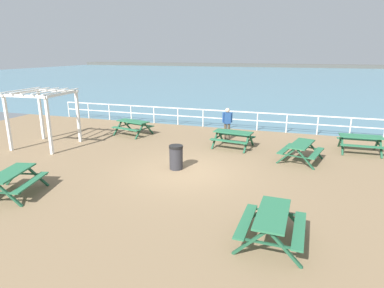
{
  "coord_description": "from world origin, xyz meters",
  "views": [
    {
      "loc": [
        3.96,
        -11.15,
        4.41
      ],
      "look_at": [
        -0.12,
        1.05,
        0.8
      ],
      "focal_mm": 30.71,
      "sensor_mm": 36.0,
      "label": 1
    }
  ],
  "objects_px": {
    "picnic_table_near_right": "(11,178)",
    "picnic_table_far_left": "(360,140)",
    "picnic_table_corner": "(233,135)",
    "litter_bin": "(176,157)",
    "picnic_table_seaward": "(272,220)",
    "visitor": "(227,122)",
    "picnic_table_mid_centre": "(133,124)",
    "picnic_table_near_left": "(301,148)",
    "lattice_pergola": "(43,105)"
  },
  "relations": [
    {
      "from": "picnic_table_near_right",
      "to": "picnic_table_far_left",
      "type": "distance_m",
      "value": 14.14
    },
    {
      "from": "picnic_table_corner",
      "to": "picnic_table_far_left",
      "type": "bearing_deg",
      "value": 17.85
    },
    {
      "from": "picnic_table_corner",
      "to": "litter_bin",
      "type": "bearing_deg",
      "value": -104.22
    },
    {
      "from": "picnic_table_seaward",
      "to": "visitor",
      "type": "distance_m",
      "value": 9.65
    },
    {
      "from": "visitor",
      "to": "picnic_table_mid_centre",
      "type": "bearing_deg",
      "value": 74.38
    },
    {
      "from": "picnic_table_far_left",
      "to": "picnic_table_corner",
      "type": "bearing_deg",
      "value": -171.3
    },
    {
      "from": "picnic_table_near_left",
      "to": "litter_bin",
      "type": "distance_m",
      "value": 5.24
    },
    {
      "from": "picnic_table_corner",
      "to": "visitor",
      "type": "bearing_deg",
      "value": 121.71
    },
    {
      "from": "visitor",
      "to": "litter_bin",
      "type": "xyz_separation_m",
      "value": [
        -0.89,
        -5.04,
        -0.47
      ]
    },
    {
      "from": "lattice_pergola",
      "to": "litter_bin",
      "type": "height_order",
      "value": "lattice_pergola"
    },
    {
      "from": "picnic_table_far_left",
      "to": "litter_bin",
      "type": "height_order",
      "value": "litter_bin"
    },
    {
      "from": "visitor",
      "to": "litter_bin",
      "type": "height_order",
      "value": "visitor"
    },
    {
      "from": "picnic_table_corner",
      "to": "visitor",
      "type": "height_order",
      "value": "visitor"
    },
    {
      "from": "picnic_table_near_right",
      "to": "visitor",
      "type": "distance_m",
      "value": 10.25
    },
    {
      "from": "picnic_table_seaward",
      "to": "lattice_pergola",
      "type": "bearing_deg",
      "value": 66.95
    },
    {
      "from": "picnic_table_seaward",
      "to": "visitor",
      "type": "height_order",
      "value": "visitor"
    },
    {
      "from": "picnic_table_far_left",
      "to": "lattice_pergola",
      "type": "xyz_separation_m",
      "value": [
        -14.27,
        -3.64,
        1.41
      ]
    },
    {
      "from": "picnic_table_near_right",
      "to": "picnic_table_mid_centre",
      "type": "height_order",
      "value": "same"
    },
    {
      "from": "picnic_table_near_right",
      "to": "visitor",
      "type": "bearing_deg",
      "value": -43.05
    },
    {
      "from": "picnic_table_far_left",
      "to": "picnic_table_corner",
      "type": "height_order",
      "value": "same"
    },
    {
      "from": "picnic_table_near_left",
      "to": "visitor",
      "type": "xyz_separation_m",
      "value": [
        -3.7,
        2.51,
        0.36
      ]
    },
    {
      "from": "picnic_table_mid_centre",
      "to": "picnic_table_corner",
      "type": "relative_size",
      "value": 1.05
    },
    {
      "from": "picnic_table_seaward",
      "to": "litter_bin",
      "type": "height_order",
      "value": "litter_bin"
    },
    {
      "from": "picnic_table_near_right",
      "to": "picnic_table_far_left",
      "type": "bearing_deg",
      "value": -66.44
    },
    {
      "from": "visitor",
      "to": "picnic_table_near_left",
      "type": "bearing_deg",
      "value": -146.62
    },
    {
      "from": "picnic_table_near_right",
      "to": "picnic_table_seaward",
      "type": "relative_size",
      "value": 1.14
    },
    {
      "from": "picnic_table_near_right",
      "to": "visitor",
      "type": "relative_size",
      "value": 1.27
    },
    {
      "from": "picnic_table_seaward",
      "to": "litter_bin",
      "type": "distance_m",
      "value": 5.73
    },
    {
      "from": "picnic_table_mid_centre",
      "to": "picnic_table_seaward",
      "type": "xyz_separation_m",
      "value": [
        8.27,
        -8.5,
        0.0
      ]
    },
    {
      "from": "picnic_table_near_right",
      "to": "picnic_table_seaward",
      "type": "height_order",
      "value": "same"
    },
    {
      "from": "picnic_table_near_left",
      "to": "picnic_table_far_left",
      "type": "bearing_deg",
      "value": -35.41
    },
    {
      "from": "picnic_table_mid_centre",
      "to": "picnic_table_corner",
      "type": "xyz_separation_m",
      "value": [
        5.73,
        -0.72,
        0.0
      ]
    },
    {
      "from": "picnic_table_seaward",
      "to": "picnic_table_corner",
      "type": "distance_m",
      "value": 8.19
    },
    {
      "from": "picnic_table_far_left",
      "to": "picnic_table_seaward",
      "type": "xyz_separation_m",
      "value": [
        -3.11,
        -8.8,
        0.0
      ]
    },
    {
      "from": "picnic_table_near_right",
      "to": "picnic_table_mid_centre",
      "type": "xyz_separation_m",
      "value": [
        -0.18,
        8.34,
        0.0
      ]
    },
    {
      "from": "picnic_table_seaward",
      "to": "visitor",
      "type": "xyz_separation_m",
      "value": [
        -3.13,
        9.13,
        0.36
      ]
    },
    {
      "from": "picnic_table_near_left",
      "to": "picnic_table_near_right",
      "type": "relative_size",
      "value": 1.0
    },
    {
      "from": "picnic_table_seaward",
      "to": "lattice_pergola",
      "type": "relative_size",
      "value": 0.68
    },
    {
      "from": "picnic_table_mid_centre",
      "to": "litter_bin",
      "type": "relative_size",
      "value": 2.2
    },
    {
      "from": "picnic_table_near_left",
      "to": "lattice_pergola",
      "type": "relative_size",
      "value": 0.78
    },
    {
      "from": "picnic_table_near_right",
      "to": "picnic_table_near_left",
      "type": "bearing_deg",
      "value": -67.4
    },
    {
      "from": "picnic_table_far_left",
      "to": "visitor",
      "type": "height_order",
      "value": "visitor"
    },
    {
      "from": "picnic_table_mid_centre",
      "to": "picnic_table_seaward",
      "type": "relative_size",
      "value": 1.13
    },
    {
      "from": "picnic_table_far_left",
      "to": "picnic_table_near_left",
      "type": "bearing_deg",
      "value": -140.74
    },
    {
      "from": "litter_bin",
      "to": "picnic_table_mid_centre",
      "type": "bearing_deg",
      "value": 133.89
    },
    {
      "from": "picnic_table_near_left",
      "to": "picnic_table_near_right",
      "type": "xyz_separation_m",
      "value": [
        -8.66,
        -6.46,
        0.0
      ]
    },
    {
      "from": "picnic_table_near_right",
      "to": "picnic_table_far_left",
      "type": "height_order",
      "value": "same"
    },
    {
      "from": "picnic_table_mid_centre",
      "to": "lattice_pergola",
      "type": "xyz_separation_m",
      "value": [
        -2.9,
        -3.34,
        1.41
      ]
    },
    {
      "from": "picnic_table_near_left",
      "to": "lattice_pergola",
      "type": "xyz_separation_m",
      "value": [
        -11.73,
        -1.46,
        1.41
      ]
    },
    {
      "from": "picnic_table_near_left",
      "to": "picnic_table_seaward",
      "type": "bearing_deg",
      "value": -171.15
    }
  ]
}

